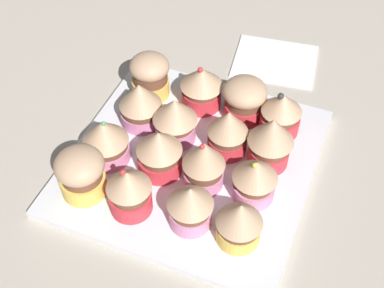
{
  "coord_description": "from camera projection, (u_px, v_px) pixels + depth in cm",
  "views": [
    {
      "loc": [
        43.17,
        17.32,
        56.72
      ],
      "look_at": [
        0.0,
        0.0,
        4.2
      ],
      "focal_mm": 48.99,
      "sensor_mm": 36.0,
      "label": 1
    }
  ],
  "objects": [
    {
      "name": "napkin",
      "position": [
        275.0,
        60.0,
        0.88
      ],
      "size": [
        12.94,
        14.85,
        0.6
      ],
      "primitive_type": "cube",
      "rotation": [
        0.0,
        0.0,
        0.13
      ],
      "color": "white",
      "rests_on": "ground_plane"
    },
    {
      "name": "cupcake_6",
      "position": [
        159.0,
        151.0,
        0.68
      ],
      "size": [
        6.12,
        6.12,
        7.2
      ],
      "color": "#D1333D",
      "rests_on": "baking_tray"
    },
    {
      "name": "cupcake_5",
      "position": [
        175.0,
        119.0,
        0.72
      ],
      "size": [
        6.23,
        6.23,
        7.36
      ],
      "color": "pink",
      "rests_on": "baking_tray"
    },
    {
      "name": "cupcake_13",
      "position": [
        271.0,
        140.0,
        0.69
      ],
      "size": [
        6.17,
        6.17,
        8.18
      ],
      "color": "#D1333D",
      "rests_on": "baking_tray"
    },
    {
      "name": "cupcake_8",
      "position": [
        244.0,
        99.0,
        0.75
      ],
      "size": [
        6.37,
        6.37,
        6.72
      ],
      "color": "#D1333D",
      "rests_on": "baking_tray"
    },
    {
      "name": "cupcake_1",
      "position": [
        140.0,
        103.0,
        0.74
      ],
      "size": [
        6.19,
        6.19,
        7.15
      ],
      "color": "pink",
      "rests_on": "baking_tray"
    },
    {
      "name": "ground_plane",
      "position": [
        192.0,
        171.0,
        0.74
      ],
      "size": [
        180.0,
        180.0,
        3.0
      ],
      "primitive_type": "cube",
      "color": "#B2A899"
    },
    {
      "name": "cupcake_7",
      "position": [
        129.0,
        190.0,
        0.64
      ],
      "size": [
        5.67,
        5.67,
        7.35
      ],
      "color": "#D1333D",
      "rests_on": "baking_tray"
    },
    {
      "name": "cupcake_11",
      "position": [
        190.0,
        205.0,
        0.63
      ],
      "size": [
        5.74,
        5.74,
        6.75
      ],
      "color": "pink",
      "rests_on": "baking_tray"
    },
    {
      "name": "cupcake_9",
      "position": [
        228.0,
        131.0,
        0.71
      ],
      "size": [
        5.61,
        5.61,
        7.32
      ],
      "color": "#D1333D",
      "rests_on": "baking_tray"
    },
    {
      "name": "cupcake_4",
      "position": [
        202.0,
        86.0,
        0.77
      ],
      "size": [
        6.33,
        6.33,
        7.24
      ],
      "color": "#D1333D",
      "rests_on": "baking_tray"
    },
    {
      "name": "cupcake_0",
      "position": [
        150.0,
        75.0,
        0.78
      ],
      "size": [
        5.95,
        5.95,
        7.24
      ],
      "color": "#EFC651",
      "rests_on": "baking_tray"
    },
    {
      "name": "cupcake_3",
      "position": [
        81.0,
        173.0,
        0.66
      ],
      "size": [
        6.39,
        6.39,
        7.05
      ],
      "color": "#EFC651",
      "rests_on": "baking_tray"
    },
    {
      "name": "baking_tray",
      "position": [
        192.0,
        161.0,
        0.73
      ],
      "size": [
        32.52,
        32.52,
        1.2
      ],
      "color": "silver",
      "rests_on": "ground_plane"
    },
    {
      "name": "cupcake_2",
      "position": [
        105.0,
        140.0,
        0.7
      ],
      "size": [
        6.26,
        6.26,
        7.2
      ],
      "color": "pink",
      "rests_on": "baking_tray"
    },
    {
      "name": "cupcake_15",
      "position": [
        239.0,
        222.0,
        0.61
      ],
      "size": [
        5.68,
        5.68,
        6.71
      ],
      "color": "#EFC651",
      "rests_on": "baking_tray"
    },
    {
      "name": "cupcake_14",
      "position": [
        255.0,
        179.0,
        0.66
      ],
      "size": [
        5.79,
        5.79,
        6.85
      ],
      "color": "pink",
      "rests_on": "baking_tray"
    },
    {
      "name": "cupcake_10",
      "position": [
        204.0,
        163.0,
        0.67
      ],
      "size": [
        5.6,
        5.6,
        8.12
      ],
      "color": "pink",
      "rests_on": "baking_tray"
    },
    {
      "name": "cupcake_12",
      "position": [
        281.0,
        113.0,
        0.73
      ],
      "size": [
        5.76,
        5.76,
        7.09
      ],
      "color": "#D1333D",
      "rests_on": "baking_tray"
    }
  ]
}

